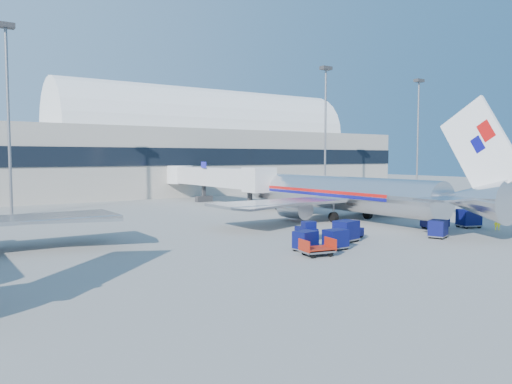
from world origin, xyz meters
TOP-DOWN VIEW (x-y plane):
  - ground at (0.00, 0.00)m, footprint 260.00×260.00m
  - terminal at (-13.60, 55.96)m, footprint 170.00×28.15m
  - airliner_main at (10.00, 4.51)m, footprint 32.00×37.26m
  - jetbridge_near at (7.60, 30.81)m, footprint 4.40×27.50m
  - mast_west at (-20.00, 30.00)m, footprint 2.00×1.20m
  - mast_east at (30.00, 30.00)m, footprint 2.00×1.20m
  - mast_far_east at (55.00, 30.00)m, footprint 2.00×1.20m
  - barrier_near at (18.00, 2.00)m, footprint 3.00×0.55m
  - barrier_mid at (21.30, 2.00)m, footprint 3.00×0.55m
  - barrier_far at (24.60, 2.00)m, footprint 3.00×0.55m
  - tug_lead at (1.46, -5.18)m, footprint 2.34×1.62m
  - tug_right at (12.40, -5.33)m, footprint 2.79×1.93m
  - tug_left at (-1.89, -3.15)m, footprint 1.76×2.59m
  - cart_train_a at (-0.27, -6.22)m, footprint 2.23×1.86m
  - cart_train_b at (-3.34, -8.24)m, footprint 1.74×1.34m
  - cart_train_c at (-5.58, -7.42)m, footprint 1.87×1.54m
  - cart_solo_near at (7.67, -9.22)m, footprint 2.11×1.87m
  - cart_solo_far at (15.64, -6.97)m, footprint 2.45×2.14m
  - cart_open_red at (-6.07, -9.34)m, footprint 2.49×1.96m
  - ramp_worker at (16.40, -9.46)m, footprint 0.58×0.70m

SIDE VIEW (x-z plane):
  - ground at x=0.00m, z-range 0.00..0.00m
  - cart_open_red at x=-6.07m, z-range 0.13..0.73m
  - barrier_near at x=18.00m, z-range 0.00..0.90m
  - barrier_mid at x=21.30m, z-range 0.00..0.90m
  - barrier_far at x=24.60m, z-range 0.00..0.90m
  - tug_lead at x=1.46m, z-range -0.06..1.32m
  - tug_left at x=-1.89m, z-range -0.07..1.47m
  - tug_right at x=12.40m, z-range -0.07..1.58m
  - cart_train_c at x=-5.58m, z-range 0.05..1.55m
  - cart_train_b at x=-3.34m, z-range 0.05..1.57m
  - ramp_worker at x=16.40m, z-range 0.00..1.64m
  - cart_solo_near at x=7.67m, z-range 0.05..1.60m
  - cart_train_a at x=-0.27m, z-range 0.06..1.81m
  - cart_solo_far at x=15.64m, z-range 0.06..1.88m
  - airliner_main at x=10.00m, z-range -3.11..8.96m
  - jetbridge_near at x=7.60m, z-range 0.80..7.05m
  - terminal at x=-13.60m, z-range -2.98..18.02m
  - mast_west at x=-20.00m, z-range 3.49..26.09m
  - mast_east at x=30.00m, z-range 3.49..26.09m
  - mast_far_east at x=55.00m, z-range 3.49..26.09m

